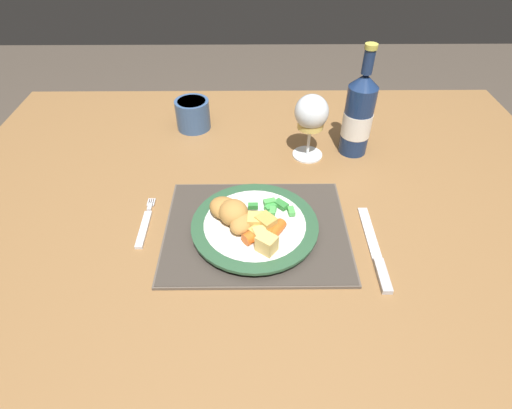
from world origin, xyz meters
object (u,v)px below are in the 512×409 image
at_px(bottle, 358,115).
at_px(drinking_cup, 193,114).
at_px(fork, 145,225).
at_px(dining_table, 264,235).
at_px(wine_glass, 311,115).
at_px(dinner_plate, 255,226).
at_px(table_knife, 376,254).

distance_m(bottle, drinking_cup, 0.41).
relative_size(fork, drinking_cup, 1.59).
xyz_separation_m(dining_table, fork, (-0.23, -0.05, 0.08)).
relative_size(dining_table, wine_glass, 9.00).
relative_size(dining_table, dinner_plate, 5.82).
relative_size(dining_table, bottle, 5.41).
xyz_separation_m(dining_table, dinner_plate, (-0.02, -0.07, 0.10)).
bearing_deg(wine_glass, drinking_cup, 155.14).
distance_m(fork, table_knife, 0.43).
distance_m(dinner_plate, wine_glass, 0.30).
height_order(table_knife, drinking_cup, drinking_cup).
xyz_separation_m(dinner_plate, drinking_cup, (-0.15, 0.38, 0.02)).
height_order(table_knife, wine_glass, wine_glass).
distance_m(wine_glass, drinking_cup, 0.31).
xyz_separation_m(wine_glass, drinking_cup, (-0.28, 0.13, -0.06)).
bearing_deg(dining_table, wine_glass, 60.34).
relative_size(dining_table, drinking_cup, 15.91).
bearing_deg(drinking_cup, dining_table, -61.07).
distance_m(table_knife, wine_glass, 0.34).
height_order(dining_table, drinking_cup, drinking_cup).
height_order(fork, bottle, bottle).
height_order(dinner_plate, fork, dinner_plate).
relative_size(fork, wine_glass, 0.90).
bearing_deg(dinner_plate, dining_table, 74.28).
height_order(table_knife, bottle, bottle).
bearing_deg(table_knife, wine_glass, 105.79).
bearing_deg(drinking_cup, dinner_plate, -68.15).
bearing_deg(wine_glass, fork, -144.75).
height_order(dining_table, table_knife, table_knife).
bearing_deg(table_knife, bottle, 86.54).
distance_m(dining_table, drinking_cup, 0.38).
distance_m(fork, drinking_cup, 0.37).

